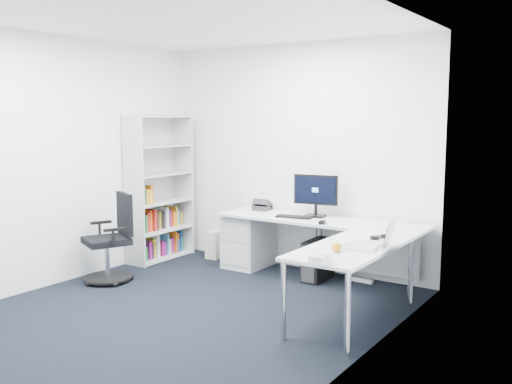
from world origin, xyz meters
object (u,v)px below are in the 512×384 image
Objects in this scene: l_desk at (305,256)px; task_chair at (106,238)px; laptop at (363,232)px; monitor at (315,195)px; bookshelf at (159,188)px.

l_desk is 2.43× the size of task_chair.
task_chair reaches higher than laptop.
laptop is (0.96, -0.69, 0.48)m from l_desk.
l_desk is 1.28m from laptop.
l_desk is 0.75m from monitor.
bookshelf is 1.88× the size of task_chair.
task_chair is (-1.94, -1.05, 0.14)m from l_desk.
monitor reaches higher than l_desk.
bookshelf is at bearing 155.82° from laptop.
task_chair is 1.91× the size of monitor.
bookshelf reaches higher than task_chair.
l_desk is 1.29× the size of bookshelf.
laptop is at bearing -56.23° from monitor.
bookshelf is (-2.17, 0.05, 0.58)m from l_desk.
task_chair is 2.60× the size of laptop.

